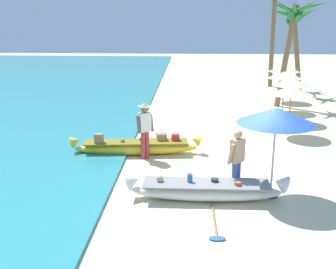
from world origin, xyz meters
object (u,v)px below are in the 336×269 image
boat_yellow_midground (136,147)px  paddle (215,224)px  boat_white_foreground (206,190)px  palm_tree_mid_cluster (294,22)px  patio_umbrella_large (276,116)px  person_vendor_hatted (145,126)px  palm_tree_tall_inland (275,3)px  person_tourist_customer (237,158)px  palm_tree_leaning_seaward (294,19)px

boat_yellow_midground → paddle: boat_yellow_midground is taller
boat_white_foreground → palm_tree_mid_cluster: size_ratio=0.81×
patio_umbrella_large → person_vendor_hatted: bearing=142.0°
patio_umbrella_large → palm_tree_tall_inland: bearing=79.9°
patio_umbrella_large → boat_yellow_midground: bearing=140.7°
palm_tree_tall_inland → paddle: bearing=-103.7°
person_tourist_customer → paddle: 2.12m
paddle → person_vendor_hatted: bearing=114.7°
person_vendor_hatted → person_tourist_customer: person_vendor_hatted is taller
palm_tree_tall_inland → person_tourist_customer: bearing=-103.1°
palm_tree_tall_inland → palm_tree_mid_cluster: 2.91m
palm_tree_tall_inland → paddle: size_ratio=3.44×
palm_tree_mid_cluster → person_tourist_customer: bearing=-107.7°
person_vendor_hatted → palm_tree_mid_cluster: (7.20, 11.83, 3.01)m
boat_white_foreground → palm_tree_tall_inland: palm_tree_tall_inland is taller
boat_yellow_midground → palm_tree_tall_inland: size_ratio=0.68×
boat_white_foreground → palm_tree_leaning_seaward: (4.51, 11.33, 4.04)m
person_tourist_customer → patio_umbrella_large: (0.87, -0.19, 1.15)m
person_vendor_hatted → person_tourist_customer: bearing=-44.1°
paddle → palm_tree_mid_cluster: bearing=72.2°
person_vendor_hatted → patio_umbrella_large: bearing=-38.0°
boat_white_foreground → boat_yellow_midground: boat_yellow_midground is taller
person_tourist_customer → patio_umbrella_large: patio_umbrella_large is taller
boat_white_foreground → person_tourist_customer: person_tourist_customer is taller
person_tourist_customer → paddle: size_ratio=0.90×
palm_tree_mid_cluster → paddle: (-5.20, -16.17, -4.05)m
boat_yellow_midground → palm_tree_leaning_seaward: 11.12m
palm_tree_tall_inland → palm_tree_leaning_seaward: size_ratio=1.23×
boat_yellow_midground → palm_tree_leaning_seaward: size_ratio=0.83×
person_tourist_customer → patio_umbrella_large: size_ratio=0.73×
boat_yellow_midground → patio_umbrella_large: 5.28m
person_tourist_customer → boat_yellow_midground: bearing=135.1°
boat_yellow_midground → paddle: size_ratio=2.33×
boat_white_foreground → patio_umbrella_large: (1.66, 0.27, 1.85)m
palm_tree_tall_inland → palm_tree_mid_cluster: (0.64, -2.62, -1.09)m
boat_white_foreground → boat_yellow_midground: 4.04m
palm_tree_leaning_seaward → patio_umbrella_large: bearing=-104.5°
person_tourist_customer → person_vendor_hatted: bearing=135.9°
person_vendor_hatted → person_tourist_customer: 3.65m
person_tourist_customer → paddle: person_tourist_customer is taller
person_vendor_hatted → boat_white_foreground: bearing=-58.5°
patio_umbrella_large → paddle: (-1.50, -1.61, -2.07)m
boat_white_foreground → palm_tree_mid_cluster: (5.36, 14.83, 3.82)m
boat_yellow_midground → patio_umbrella_large: (3.83, -3.14, 1.84)m
boat_yellow_midground → person_vendor_hatted: bearing=-50.3°
boat_yellow_midground → paddle: 5.29m
palm_tree_mid_cluster → person_vendor_hatted: bearing=-121.3°
person_vendor_hatted → palm_tree_mid_cluster: bearing=58.7°
palm_tree_leaning_seaward → paddle: bearing=-109.0°
palm_tree_tall_inland → patio_umbrella_large: bearing=-100.1°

